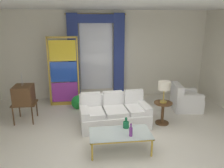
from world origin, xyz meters
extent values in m
plane|color=silver|center=(0.00, 0.00, 0.00)|extent=(16.00, 16.00, 0.00)
cube|color=silver|center=(0.00, 3.06, 1.50)|extent=(8.00, 0.12, 3.00)
cube|color=white|center=(0.00, 0.80, 3.02)|extent=(8.00, 7.60, 0.04)
cube|color=white|center=(-0.28, 2.98, 1.55)|extent=(1.10, 0.02, 2.50)
cylinder|color=gold|center=(-0.28, 2.90, 2.86)|extent=(2.00, 0.04, 0.04)
cube|color=navy|center=(-1.05, 2.88, 1.55)|extent=(0.36, 0.12, 2.70)
cube|color=navy|center=(0.49, 2.88, 1.55)|extent=(0.36, 0.12, 2.70)
cube|color=navy|center=(-0.28, 2.88, 2.72)|extent=(1.80, 0.10, 0.28)
cube|color=white|center=(0.05, 0.60, 0.19)|extent=(1.81, 1.05, 0.38)
cube|color=white|center=(0.01, 0.97, 0.39)|extent=(1.75, 0.35, 0.78)
cube|color=white|center=(0.82, 0.66, 0.28)|extent=(0.27, 0.87, 0.56)
cube|color=white|center=(-0.73, 0.53, 0.28)|extent=(0.27, 0.87, 0.56)
cube|color=white|center=(0.63, 0.60, 0.44)|extent=(0.59, 0.78, 0.12)
cube|color=white|center=(0.60, 0.92, 0.66)|extent=(0.52, 0.18, 0.40)
cube|color=white|center=(0.05, 0.55, 0.44)|extent=(0.59, 0.78, 0.12)
cube|color=white|center=(0.02, 0.87, 0.66)|extent=(0.52, 0.18, 0.40)
cube|color=white|center=(-0.53, 0.50, 0.44)|extent=(0.59, 0.78, 0.12)
cube|color=white|center=(-0.55, 0.82, 0.66)|extent=(0.52, 0.18, 0.40)
cube|color=silver|center=(0.01, -0.57, 0.40)|extent=(1.27, 0.67, 0.02)
cube|color=gold|center=(0.01, -0.25, 0.38)|extent=(1.27, 0.04, 0.03)
cube|color=gold|center=(0.01, -0.88, 0.38)|extent=(1.27, 0.04, 0.03)
cube|color=gold|center=(-0.61, -0.57, 0.38)|extent=(0.04, 0.67, 0.03)
cube|color=gold|center=(0.63, -0.57, 0.38)|extent=(0.04, 0.67, 0.03)
cylinder|color=gold|center=(-0.59, -0.27, 0.19)|extent=(0.04, 0.04, 0.38)
cylinder|color=gold|center=(0.61, -0.27, 0.19)|extent=(0.04, 0.04, 0.38)
cylinder|color=gold|center=(-0.59, -0.86, 0.19)|extent=(0.04, 0.04, 0.38)
cylinder|color=gold|center=(0.61, -0.86, 0.19)|extent=(0.04, 0.04, 0.38)
cylinder|color=#196B3D|center=(0.17, -0.35, 0.48)|extent=(0.13, 0.13, 0.14)
cylinder|color=#196B3D|center=(0.17, -0.35, 0.57)|extent=(0.05, 0.05, 0.05)
sphere|color=#196B3D|center=(0.17, -0.35, 0.63)|extent=(0.06, 0.06, 0.06)
cylinder|color=#753384|center=(0.20, -0.72, 0.50)|extent=(0.07, 0.07, 0.18)
cylinder|color=#753384|center=(0.20, -0.72, 0.62)|extent=(0.03, 0.03, 0.06)
sphere|color=#753384|center=(0.20, -0.72, 0.67)|extent=(0.04, 0.04, 0.04)
cube|color=brown|center=(-2.33, 1.20, 0.50)|extent=(0.62, 0.54, 0.03)
cylinder|color=brown|center=(-2.57, 0.92, 0.25)|extent=(0.04, 0.04, 0.50)
cylinder|color=brown|center=(-2.57, 1.48, 0.25)|extent=(0.04, 0.04, 0.50)
cylinder|color=brown|center=(-2.09, 0.92, 0.25)|extent=(0.04, 0.04, 0.50)
cylinder|color=brown|center=(-2.09, 1.48, 0.25)|extent=(0.04, 0.04, 0.50)
cube|color=brown|center=(-2.33, 1.20, 0.76)|extent=(0.48, 0.56, 0.48)
cube|color=black|center=(-2.56, 1.20, 0.78)|extent=(0.01, 0.39, 0.30)
cylinder|color=gold|center=(-2.56, 1.12, 0.59)|extent=(0.01, 0.04, 0.04)
cylinder|color=gold|center=(-2.56, 1.28, 0.59)|extent=(0.01, 0.04, 0.04)
cylinder|color=silver|center=(-2.33, 1.20, 1.18)|extent=(0.01, 0.13, 0.34)
cylinder|color=silver|center=(-2.33, 1.20, 1.18)|extent=(0.01, 0.13, 0.34)
cube|color=white|center=(2.41, 1.46, 0.20)|extent=(0.90, 0.90, 0.40)
cube|color=white|center=(2.41, 1.46, 0.45)|extent=(0.77, 0.77, 0.10)
cube|color=white|center=(2.09, 1.50, 0.40)|extent=(0.31, 0.82, 0.80)
cube|color=white|center=(2.45, 1.77, 0.29)|extent=(0.75, 0.28, 0.58)
cube|color=white|center=(2.36, 1.14, 0.29)|extent=(0.75, 0.28, 0.58)
cube|color=gold|center=(-1.80, 2.30, 1.10)|extent=(0.05, 0.05, 2.20)
cube|color=gold|center=(-0.90, 2.30, 1.10)|extent=(0.05, 0.05, 2.20)
cube|color=gold|center=(-1.35, 2.30, 2.17)|extent=(0.90, 0.05, 0.06)
cube|color=gold|center=(-1.35, 2.30, 0.05)|extent=(0.90, 0.05, 0.10)
cube|color=purple|center=(-1.35, 2.30, 0.43)|extent=(0.82, 0.02, 0.64)
cube|color=#1E47B7|center=(-1.35, 2.30, 1.10)|extent=(0.82, 0.02, 0.64)
cube|color=yellow|center=(-1.35, 2.30, 1.77)|extent=(0.82, 0.02, 0.64)
cylinder|color=beige|center=(-0.92, 1.95, 0.03)|extent=(0.16, 0.16, 0.06)
ellipsoid|color=navy|center=(-0.92, 1.95, 0.14)|extent=(0.18, 0.32, 0.20)
sphere|color=navy|center=(-0.92, 2.09, 0.25)|extent=(0.09, 0.09, 0.09)
cone|color=gold|center=(-0.92, 2.15, 0.25)|extent=(0.02, 0.04, 0.02)
cone|color=green|center=(-0.92, 1.77, 0.24)|extent=(0.44, 0.40, 0.50)
cylinder|color=brown|center=(1.32, 0.58, 0.58)|extent=(0.48, 0.48, 0.03)
cylinder|color=brown|center=(1.32, 0.58, 0.29)|extent=(0.08, 0.08, 0.55)
cylinder|color=brown|center=(1.32, 0.58, 0.01)|extent=(0.36, 0.36, 0.03)
cylinder|color=#B29338|center=(1.32, 0.58, 0.61)|extent=(0.18, 0.18, 0.04)
cylinder|color=#B29338|center=(1.32, 0.58, 0.81)|extent=(0.03, 0.03, 0.36)
cylinder|color=beige|center=(1.32, 0.58, 1.05)|extent=(0.32, 0.32, 0.22)
camera|label=1|loc=(-0.66, -4.69, 2.64)|focal=35.78mm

